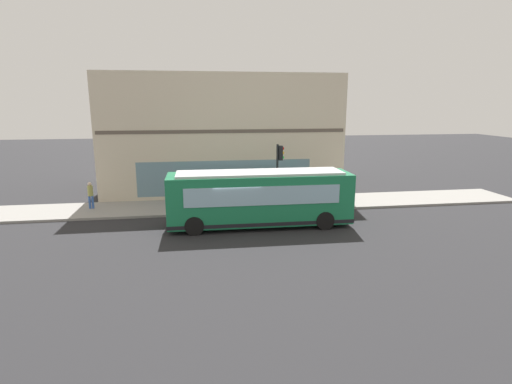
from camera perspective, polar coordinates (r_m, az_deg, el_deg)
name	(u,v)px	position (r m, az deg, el deg)	size (l,w,h in m)	color
ground	(235,227)	(22.28, -2.96, -5.02)	(120.00, 120.00, 0.00)	#262628
sidewalk_curb	(228,206)	(26.61, -3.96, -1.93)	(3.88, 40.00, 0.15)	gray
building_corner	(221,133)	(32.08, -5.04, 8.31)	(8.67, 17.29, 8.76)	beige
city_bus_nearside	(259,199)	(22.13, 0.49, -0.95)	(2.71, 10.07, 3.07)	#197247
traffic_light_near_corner	(279,164)	(25.12, 3.32, 4.00)	(0.32, 0.49, 4.08)	black
fire_hydrant	(258,196)	(27.28, 0.22, -0.60)	(0.35, 0.35, 0.74)	red
pedestrian_walking_along_curb	(323,189)	(26.95, 9.50, 0.44)	(0.32, 0.32, 1.72)	silver
pedestrian_near_hydrant	(239,189)	(26.48, -2.47, 0.44)	(0.32, 0.32, 1.76)	#B23338
pedestrian_near_building_entrance	(90,193)	(27.41, -22.47, -0.18)	(0.32, 0.32, 1.70)	#3359A5
newspaper_vending_box	(289,193)	(27.87, 4.69, -0.16)	(0.44, 0.42, 0.90)	#BF3F19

